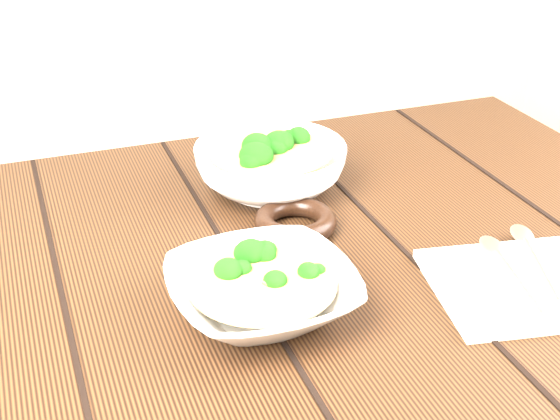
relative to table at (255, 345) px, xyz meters
name	(u,v)px	position (x,y,z in m)	size (l,w,h in m)	color
table	(255,345)	(0.00, 0.00, 0.00)	(1.20, 0.80, 0.75)	#321D0E
soup_bowl_front	(262,291)	(-0.02, -0.10, 0.15)	(0.20, 0.20, 0.06)	silver
soup_bowl_back	(270,166)	(0.08, 0.18, 0.16)	(0.23, 0.23, 0.08)	silver
trivet	(295,221)	(0.07, 0.06, 0.13)	(0.10, 0.10, 0.03)	black
napkin	(527,284)	(0.27, -0.16, 0.13)	(0.21, 0.17, 0.01)	beige
spoon_left	(503,261)	(0.26, -0.12, 0.13)	(0.05, 0.17, 0.01)	#9E988C
spoon_right	(530,248)	(0.31, -0.10, 0.13)	(0.08, 0.17, 0.01)	#9E988C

